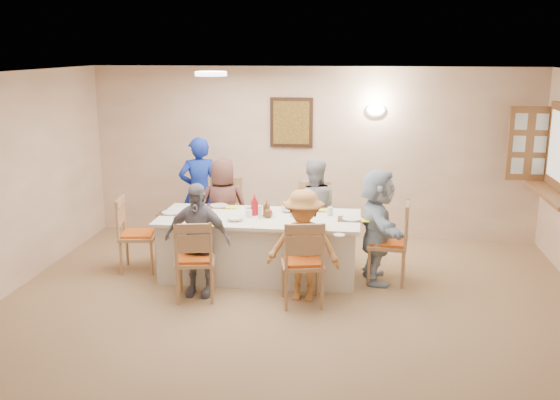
# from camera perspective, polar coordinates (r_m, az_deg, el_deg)

# --- Properties ---
(ground) EXTENTS (7.00, 7.00, 0.00)m
(ground) POSITION_cam_1_polar(r_m,az_deg,el_deg) (6.20, 0.18, -12.64)
(ground) COLOR #A18258
(room_walls) EXTENTS (7.00, 7.00, 7.00)m
(room_walls) POSITION_cam_1_polar(r_m,az_deg,el_deg) (5.69, 0.19, 1.15)
(room_walls) COLOR tan
(room_walls) RESTS_ON ground
(wall_picture) EXTENTS (0.62, 0.05, 0.72)m
(wall_picture) POSITION_cam_1_polar(r_m,az_deg,el_deg) (9.09, 1.05, 7.09)
(wall_picture) COLOR #442518
(wall_picture) RESTS_ON room_walls
(wall_sconce) EXTENTS (0.26, 0.09, 0.18)m
(wall_sconce) POSITION_cam_1_polar(r_m,az_deg,el_deg) (8.99, 8.74, 8.15)
(wall_sconce) COLOR white
(wall_sconce) RESTS_ON room_walls
(ceiling_light) EXTENTS (0.36, 0.36, 0.05)m
(ceiling_light) POSITION_cam_1_polar(r_m,az_deg,el_deg) (7.22, -6.34, 11.41)
(ceiling_light) COLOR white
(ceiling_light) RESTS_ON room_walls
(hatch_sill) EXTENTS (0.30, 1.50, 0.05)m
(hatch_sill) POSITION_cam_1_polar(r_m,az_deg,el_deg) (8.45, 23.65, 0.43)
(hatch_sill) COLOR #965C36
(hatch_sill) RESTS_ON room_walls
(shutter_door) EXTENTS (0.55, 0.04, 1.00)m
(shutter_door) POSITION_cam_1_polar(r_m,az_deg,el_deg) (9.04, 21.82, 4.80)
(shutter_door) COLOR #965C36
(shutter_door) RESTS_ON room_walls
(dining_table) EXTENTS (2.44, 1.03, 0.76)m
(dining_table) POSITION_cam_1_polar(r_m,az_deg,el_deg) (7.69, -1.87, -4.24)
(dining_table) COLOR silver
(dining_table) RESTS_ON ground
(chair_back_left) EXTENTS (0.55, 0.55, 1.03)m
(chair_back_left) POSITION_cam_1_polar(r_m,az_deg,el_deg) (8.52, -5.00, -1.56)
(chair_back_left) COLOR tan
(chair_back_left) RESTS_ON ground
(chair_back_right) EXTENTS (0.49, 0.49, 1.00)m
(chair_back_right) POSITION_cam_1_polar(r_m,az_deg,el_deg) (8.35, 3.08, -1.93)
(chair_back_right) COLOR tan
(chair_back_right) RESTS_ON ground
(chair_front_left) EXTENTS (0.53, 0.53, 0.94)m
(chair_front_left) POSITION_cam_1_polar(r_m,az_deg,el_deg) (7.04, -7.76, -5.32)
(chair_front_left) COLOR tan
(chair_front_left) RESTS_ON ground
(chair_front_right) EXTENTS (0.56, 0.56, 0.98)m
(chair_front_right) POSITION_cam_1_polar(r_m,az_deg,el_deg) (6.83, 2.05, -5.62)
(chair_front_right) COLOR tan
(chair_front_right) RESTS_ON ground
(chair_left_end) EXTENTS (0.53, 0.53, 0.95)m
(chair_left_end) POSITION_cam_1_polar(r_m,az_deg,el_deg) (8.05, -12.85, -3.04)
(chair_left_end) COLOR tan
(chair_left_end) RESTS_ON ground
(chair_right_end) EXTENTS (0.52, 0.52, 0.99)m
(chair_right_end) POSITION_cam_1_polar(r_m,az_deg,el_deg) (7.57, 9.81, -3.80)
(chair_right_end) COLOR tan
(chair_right_end) RESTS_ON ground
(diner_back_left) EXTENTS (0.78, 0.61, 1.34)m
(diner_back_left) POSITION_cam_1_polar(r_m,az_deg,el_deg) (8.36, -5.20, -0.72)
(diner_back_left) COLOR #54322D
(diner_back_left) RESTS_ON ground
(diner_back_right) EXTENTS (0.80, 0.70, 1.37)m
(diner_back_right) POSITION_cam_1_polar(r_m,az_deg,el_deg) (8.19, 3.03, -0.91)
(diner_back_right) COLOR #A1A2A9
(diner_back_right) RESTS_ON ground
(diner_front_left) EXTENTS (0.81, 0.43, 1.31)m
(diner_front_left) POSITION_cam_1_polar(r_m,az_deg,el_deg) (7.10, -7.56, -3.60)
(diner_front_left) COLOR gray
(diner_front_left) RESTS_ON ground
(diner_front_right) EXTENTS (0.89, 0.59, 1.26)m
(diner_front_right) POSITION_cam_1_polar(r_m,az_deg,el_deg) (6.90, 2.15, -4.19)
(diner_front_right) COLOR #CC8845
(diner_front_right) RESTS_ON ground
(diner_right_end) EXTENTS (1.39, 0.76, 1.38)m
(diner_right_end) POSITION_cam_1_polar(r_m,az_deg,el_deg) (7.51, 8.88, -2.36)
(diner_right_end) COLOR silver
(diner_right_end) RESTS_ON ground
(caregiver) EXTENTS (0.83, 0.77, 1.55)m
(caregiver) POSITION_cam_1_polar(r_m,az_deg,el_deg) (8.88, -7.40, 0.78)
(caregiver) COLOR #142EA6
(caregiver) RESTS_ON ground
(placemat_fl) EXTENTS (0.36, 0.27, 0.01)m
(placemat_fl) POSITION_cam_1_polar(r_m,az_deg,el_deg) (7.31, -7.07, -2.18)
(placemat_fl) COLOR #472B19
(placemat_fl) RESTS_ON dining_table
(plate_fl) EXTENTS (0.23, 0.23, 0.01)m
(plate_fl) POSITION_cam_1_polar(r_m,az_deg,el_deg) (7.30, -7.07, -2.10)
(plate_fl) COLOR white
(plate_fl) RESTS_ON dining_table
(napkin_fl) EXTENTS (0.14, 0.14, 0.01)m
(napkin_fl) POSITION_cam_1_polar(r_m,az_deg,el_deg) (7.22, -5.78, -2.29)
(napkin_fl) COLOR #EBFF35
(napkin_fl) RESTS_ON dining_table
(placemat_fr) EXTENTS (0.33, 0.25, 0.01)m
(placemat_fr) POSITION_cam_1_polar(r_m,az_deg,el_deg) (7.11, 2.35, -2.53)
(placemat_fr) COLOR #472B19
(placemat_fr) RESTS_ON dining_table
(plate_fr) EXTENTS (0.25, 0.25, 0.02)m
(plate_fr) POSITION_cam_1_polar(r_m,az_deg,el_deg) (7.11, 2.35, -2.46)
(plate_fr) COLOR white
(plate_fr) RESTS_ON dining_table
(napkin_fr) EXTENTS (0.14, 0.14, 0.01)m
(napkin_fr) POSITION_cam_1_polar(r_m,az_deg,el_deg) (7.05, 3.78, -2.64)
(napkin_fr) COLOR #EBFF35
(napkin_fr) RESTS_ON dining_table
(placemat_bl) EXTENTS (0.35, 0.26, 0.01)m
(placemat_bl) POSITION_cam_1_polar(r_m,az_deg,el_deg) (8.09, -5.61, -0.56)
(placemat_bl) COLOR #472B19
(placemat_bl) RESTS_ON dining_table
(plate_bl) EXTENTS (0.23, 0.23, 0.01)m
(plate_bl) POSITION_cam_1_polar(r_m,az_deg,el_deg) (8.09, -5.61, -0.49)
(plate_bl) COLOR white
(plate_bl) RESTS_ON dining_table
(napkin_bl) EXTENTS (0.15, 0.15, 0.01)m
(napkin_bl) POSITION_cam_1_polar(r_m,az_deg,el_deg) (8.01, -4.43, -0.64)
(napkin_bl) COLOR #EBFF35
(napkin_bl) RESTS_ON dining_table
(placemat_br) EXTENTS (0.37, 0.27, 0.01)m
(placemat_br) POSITION_cam_1_polar(r_m,az_deg,el_deg) (7.92, 2.89, -0.84)
(placemat_br) COLOR #472B19
(placemat_br) RESTS_ON dining_table
(plate_br) EXTENTS (0.24, 0.24, 0.02)m
(plate_br) POSITION_cam_1_polar(r_m,az_deg,el_deg) (7.91, 2.89, -0.77)
(plate_br) COLOR white
(plate_br) RESTS_ON dining_table
(napkin_br) EXTENTS (0.14, 0.14, 0.01)m
(napkin_br) POSITION_cam_1_polar(r_m,az_deg,el_deg) (7.85, 4.17, -0.92)
(napkin_br) COLOR #EBFF35
(napkin_br) RESTS_ON dining_table
(placemat_le) EXTENTS (0.34, 0.25, 0.01)m
(placemat_le) POSITION_cam_1_polar(r_m,az_deg,el_deg) (7.83, -9.86, -1.19)
(placemat_le) COLOR #472B19
(placemat_le) RESTS_ON dining_table
(plate_le) EXTENTS (0.24, 0.24, 0.02)m
(plate_le) POSITION_cam_1_polar(r_m,az_deg,el_deg) (7.83, -9.87, -1.12)
(plate_le) COLOR white
(plate_le) RESTS_ON dining_table
(napkin_le) EXTENTS (0.13, 0.13, 0.01)m
(napkin_le) POSITION_cam_1_polar(r_m,az_deg,el_deg) (7.73, -8.70, -1.29)
(napkin_le) COLOR #EBFF35
(napkin_le) RESTS_ON dining_table
(placemat_re) EXTENTS (0.34, 0.25, 0.01)m
(placemat_re) POSITION_cam_1_polar(r_m,az_deg,el_deg) (7.49, 6.60, -1.77)
(placemat_re) COLOR #472B19
(placemat_re) RESTS_ON dining_table
(plate_re) EXTENTS (0.24, 0.24, 0.01)m
(plate_re) POSITION_cam_1_polar(r_m,az_deg,el_deg) (7.49, 6.61, -1.69)
(plate_re) COLOR white
(plate_re) RESTS_ON dining_table
(napkin_re) EXTENTS (0.15, 0.15, 0.01)m
(napkin_re) POSITION_cam_1_polar(r_m,az_deg,el_deg) (7.44, 7.99, -1.86)
(napkin_re) COLOR #EBFF35
(napkin_re) RESTS_ON dining_table
(teacup_a) EXTENTS (0.15, 0.15, 0.08)m
(teacup_a) POSITION_cam_1_polar(r_m,az_deg,el_deg) (7.44, -8.36, -1.64)
(teacup_a) COLOR white
(teacup_a) RESTS_ON dining_table
(teacup_b) EXTENTS (0.13, 0.13, 0.08)m
(teacup_b) POSITION_cam_1_polar(r_m,az_deg,el_deg) (8.00, 1.76, -0.40)
(teacup_b) COLOR white
(teacup_b) RESTS_ON dining_table
(bowl_a) EXTENTS (0.26, 0.26, 0.05)m
(bowl_a) POSITION_cam_1_polar(r_m,az_deg,el_deg) (7.41, -4.10, -1.72)
(bowl_a) COLOR white
(bowl_a) RESTS_ON dining_table
(bowl_b) EXTENTS (0.23, 0.23, 0.07)m
(bowl_b) POSITION_cam_1_polar(r_m,az_deg,el_deg) (7.79, 0.86, -0.84)
(bowl_b) COLOR white
(bowl_b) RESTS_ON dining_table
(condiment_ketchup) EXTENTS (0.14, 0.14, 0.25)m
(condiment_ketchup) POSITION_cam_1_polar(r_m,az_deg,el_deg) (7.61, -2.34, -0.45)
(condiment_ketchup) COLOR #B70F1E
(condiment_ketchup) RESTS_ON dining_table
(condiment_brown) EXTENTS (0.10, 0.10, 0.19)m
(condiment_brown) POSITION_cam_1_polar(r_m,az_deg,el_deg) (7.60, -1.23, -0.75)
(condiment_brown) COLOR brown
(condiment_brown) RESTS_ON dining_table
(condiment_malt) EXTENTS (0.13, 0.13, 0.15)m
(condiment_malt) POSITION_cam_1_polar(r_m,az_deg,el_deg) (7.52, -1.12, -1.04)
(condiment_malt) COLOR brown
(condiment_malt) RESTS_ON dining_table
(drinking_glass) EXTENTS (0.06, 0.06, 0.10)m
(drinking_glass) POSITION_cam_1_polar(r_m,az_deg,el_deg) (7.64, -2.94, -0.97)
(drinking_glass) COLOR silver
(drinking_glass) RESTS_ON dining_table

